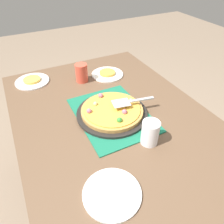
# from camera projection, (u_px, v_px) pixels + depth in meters

# --- Properties ---
(ground_plane) EXTENTS (8.00, 8.00, 0.00)m
(ground_plane) POSITION_uv_depth(u_px,v_px,m) (112.00, 191.00, 1.62)
(ground_plane) COLOR #84705B
(dining_table) EXTENTS (1.40, 1.00, 0.75)m
(dining_table) POSITION_uv_depth(u_px,v_px,m) (112.00, 130.00, 1.22)
(dining_table) COLOR brown
(dining_table) RESTS_ON ground_plane
(placemat) EXTENTS (0.48, 0.36, 0.01)m
(placemat) POSITION_uv_depth(u_px,v_px,m) (112.00, 114.00, 1.15)
(placemat) COLOR #196B4C
(placemat) RESTS_ON dining_table
(pizza_pan) EXTENTS (0.38, 0.38, 0.01)m
(pizza_pan) POSITION_uv_depth(u_px,v_px,m) (112.00, 113.00, 1.14)
(pizza_pan) COLOR black
(pizza_pan) RESTS_ON placemat
(pizza) EXTENTS (0.33, 0.33, 0.05)m
(pizza) POSITION_uv_depth(u_px,v_px,m) (112.00, 110.00, 1.13)
(pizza) COLOR #B78442
(pizza) RESTS_ON pizza_pan
(plate_near_left) EXTENTS (0.22, 0.22, 0.01)m
(plate_near_left) POSITION_uv_depth(u_px,v_px,m) (32.00, 81.00, 1.41)
(plate_near_left) COLOR white
(plate_near_left) RESTS_ON dining_table
(plate_far_right) EXTENTS (0.22, 0.22, 0.01)m
(plate_far_right) POSITION_uv_depth(u_px,v_px,m) (107.00, 74.00, 1.49)
(plate_far_right) COLOR white
(plate_far_right) RESTS_ON dining_table
(plate_side) EXTENTS (0.22, 0.22, 0.01)m
(plate_side) POSITION_uv_depth(u_px,v_px,m) (112.00, 193.00, 0.78)
(plate_side) COLOR white
(plate_side) RESTS_ON dining_table
(served_slice_left) EXTENTS (0.11, 0.11, 0.02)m
(served_slice_left) POSITION_uv_depth(u_px,v_px,m) (32.00, 80.00, 1.41)
(served_slice_left) COLOR #EAB747
(served_slice_left) RESTS_ON plate_near_left
(served_slice_right) EXTENTS (0.11, 0.11, 0.02)m
(served_slice_right) POSITION_uv_depth(u_px,v_px,m) (107.00, 73.00, 1.48)
(served_slice_right) COLOR gold
(served_slice_right) RESTS_ON plate_far_right
(cup_near) EXTENTS (0.08, 0.08, 0.12)m
(cup_near) POSITION_uv_depth(u_px,v_px,m) (150.00, 133.00, 0.96)
(cup_near) COLOR white
(cup_near) RESTS_ON dining_table
(cup_far) EXTENTS (0.08, 0.08, 0.12)m
(cup_far) POSITION_uv_depth(u_px,v_px,m) (82.00, 73.00, 1.39)
(cup_far) COLOR #E04C38
(cup_far) RESTS_ON dining_table
(pizza_server) EXTENTS (0.09, 0.23, 0.01)m
(pizza_server) POSITION_uv_depth(u_px,v_px,m) (130.00, 102.00, 1.13)
(pizza_server) COLOR silver
(pizza_server) RESTS_ON pizza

